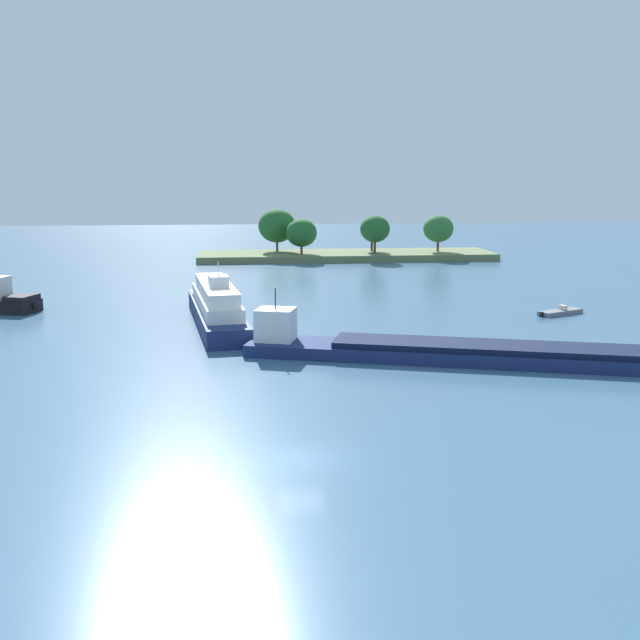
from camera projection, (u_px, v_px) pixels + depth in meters
name	position (u px, v px, depth m)	size (l,w,h in m)	color
ground_plane	(301.00, 459.00, 40.61)	(400.00, 400.00, 0.00)	#3D607F
treeline_island	(342.00, 243.00, 137.96)	(54.35, 13.84, 9.05)	#66754C
white_riverboat	(216.00, 306.00, 77.02)	(7.35, 24.83, 6.88)	navy
cargo_barge	(473.00, 351.00, 61.75)	(39.94, 16.86, 5.65)	navy
fishing_skiff	(560.00, 312.00, 82.81)	(5.79, 3.92, 0.99)	slate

